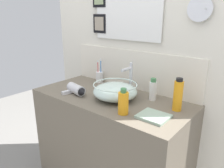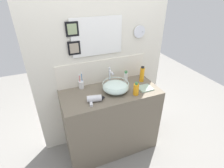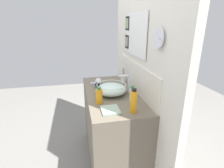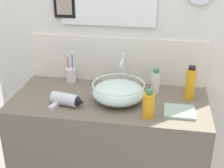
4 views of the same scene
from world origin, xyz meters
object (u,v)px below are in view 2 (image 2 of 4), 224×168
hand_towel (145,88)px  glass_bowl_sink (116,87)px  lotion_bottle (126,77)px  soap_dispenser (136,89)px  spray_bottle (142,74)px  toothbrush_cup (81,84)px  faucet (110,75)px  hair_drier (96,99)px

hand_towel → glass_bowl_sink: bearing=166.5°
lotion_bottle → soap_dispenser: 0.31m
spray_bottle → hand_towel: size_ratio=1.23×
soap_dispenser → hand_towel: soap_dispenser is taller
toothbrush_cup → lotion_bottle: bearing=-7.2°
glass_bowl_sink → hand_towel: glass_bowl_sink is taller
faucet → hand_towel: faucet is taller
glass_bowl_sink → hand_towel: (0.35, -0.09, -0.05)m
glass_bowl_sink → faucet: (0.00, 0.17, 0.08)m
toothbrush_cup → faucet: bearing=-8.5°
glass_bowl_sink → faucet: bearing=90.0°
hand_towel → faucet: bearing=143.8°
glass_bowl_sink → faucet: 0.19m
spray_bottle → hand_towel: bearing=-108.0°
faucet → soap_dispenser: size_ratio=1.44×
hair_drier → spray_bottle: (0.70, 0.21, 0.06)m
hair_drier → lotion_bottle: size_ratio=1.34×
hair_drier → toothbrush_cup: 0.34m
faucet → soap_dispenser: 0.38m
glass_bowl_sink → faucet: faucet is taller
toothbrush_cup → lotion_bottle: size_ratio=1.34×
toothbrush_cup → lotion_bottle: toothbrush_cup is taller
lotion_bottle → soap_dispenser: size_ratio=0.97×
toothbrush_cup → hair_drier: bearing=-77.5°
lotion_bottle → spray_bottle: spray_bottle is taller
soap_dispenser → hand_towel: bearing=22.7°
toothbrush_cup → spray_bottle: bearing=-9.4°
faucet → soap_dispenser: (0.19, -0.33, -0.06)m
hair_drier → soap_dispenser: bearing=-5.8°
toothbrush_cup → spray_bottle: (0.77, -0.13, 0.05)m
soap_dispenser → spray_bottle: 0.34m
hair_drier → toothbrush_cup: (-0.07, 0.34, 0.01)m
hair_drier → hand_towel: (0.64, 0.02, -0.03)m
hair_drier → hand_towel: 0.64m
faucet → soap_dispenser: faucet is taller
glass_bowl_sink → faucet: size_ratio=1.34×
spray_bottle → hand_towel: (-0.06, -0.18, -0.09)m
hair_drier → hand_towel: size_ratio=1.23×
glass_bowl_sink → toothbrush_cup: toothbrush_cup is taller
hair_drier → soap_dispenser: soap_dispenser is taller
toothbrush_cup → glass_bowl_sink: bearing=-32.5°
glass_bowl_sink → soap_dispenser: soap_dispenser is taller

